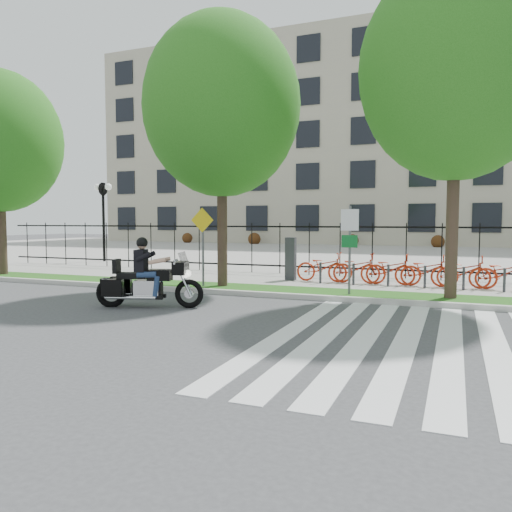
% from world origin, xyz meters
% --- Properties ---
extents(ground, '(120.00, 120.00, 0.00)m').
position_xyz_m(ground, '(0.00, 0.00, 0.00)').
color(ground, '#38393B').
rests_on(ground, ground).
extents(curb, '(60.00, 0.20, 0.15)m').
position_xyz_m(curb, '(0.00, 4.10, 0.07)').
color(curb, '#AFACA4').
rests_on(curb, ground).
extents(grass_verge, '(60.00, 1.50, 0.15)m').
position_xyz_m(grass_verge, '(0.00, 4.95, 0.07)').
color(grass_verge, '#185314').
rests_on(grass_verge, ground).
extents(sidewalk, '(60.00, 3.50, 0.15)m').
position_xyz_m(sidewalk, '(0.00, 7.45, 0.07)').
color(sidewalk, gray).
rests_on(sidewalk, ground).
extents(plaza, '(80.00, 34.00, 0.10)m').
position_xyz_m(plaza, '(0.00, 25.00, 0.05)').
color(plaza, gray).
rests_on(plaza, ground).
extents(crosswalk_stripes, '(5.70, 8.00, 0.01)m').
position_xyz_m(crosswalk_stripes, '(4.83, 0.00, 0.01)').
color(crosswalk_stripes, silver).
rests_on(crosswalk_stripes, ground).
extents(iron_fence, '(30.00, 0.06, 2.00)m').
position_xyz_m(iron_fence, '(0.00, 9.20, 1.15)').
color(iron_fence, black).
rests_on(iron_fence, sidewalk).
extents(office_building, '(60.00, 21.90, 20.15)m').
position_xyz_m(office_building, '(0.00, 44.92, 9.97)').
color(office_building, '#ACA48B').
rests_on(office_building, ground).
extents(lamp_post_left, '(1.06, 0.70, 4.25)m').
position_xyz_m(lamp_post_left, '(-12.00, 12.00, 3.21)').
color(lamp_post_left, black).
rests_on(lamp_post_left, ground).
extents(street_tree_1, '(4.94, 4.94, 8.51)m').
position_xyz_m(street_tree_1, '(-1.67, 4.95, 5.81)').
color(street_tree_1, '#39281F').
rests_on(street_tree_1, grass_verge).
extents(street_tree_2, '(5.06, 5.06, 8.95)m').
position_xyz_m(street_tree_2, '(5.15, 4.95, 6.18)').
color(street_tree_2, '#39281F').
rests_on(street_tree_2, grass_verge).
extents(bike_share_station, '(7.84, 0.88, 1.50)m').
position_xyz_m(bike_share_station, '(3.78, 7.20, 0.66)').
color(bike_share_station, '#2D2D33').
rests_on(bike_share_station, sidewalk).
extents(sign_pole_regulatory, '(0.50, 0.09, 2.50)m').
position_xyz_m(sign_pole_regulatory, '(2.48, 4.58, 1.74)').
color(sign_pole_regulatory, '#59595B').
rests_on(sign_pole_regulatory, grass_verge).
extents(sign_pole_warning, '(0.78, 0.09, 2.49)m').
position_xyz_m(sign_pole_warning, '(-2.18, 4.58, 1.74)').
color(sign_pole_warning, '#59595B').
rests_on(sign_pole_warning, grass_verge).
extents(motorcycle_rider, '(2.74, 1.30, 2.18)m').
position_xyz_m(motorcycle_rider, '(-2.04, 1.36, 0.72)').
color(motorcycle_rider, black).
rests_on(motorcycle_rider, ground).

